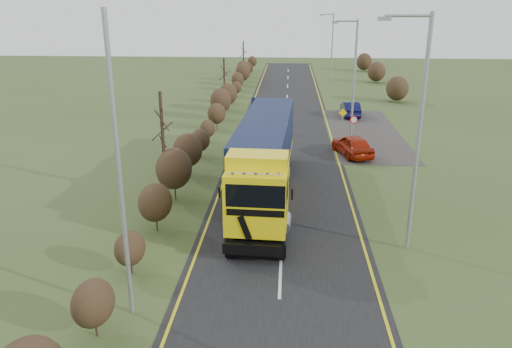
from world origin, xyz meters
The scene contains 14 objects.
ground centered at (0.00, 0.00, 0.00)m, with size 160.00×160.00×0.00m, color #37471E.
road centered at (0.00, 10.00, 0.01)m, with size 8.00×120.00×0.02m, color black.
layby centered at (6.50, 20.00, 0.01)m, with size 6.00×18.00×0.02m, color #292624.
lane_markings centered at (0.00, 9.69, 0.03)m, with size 7.52×116.00×0.01m.
hedgerow centered at (-6.00, 7.89, 1.62)m, with size 2.24×102.04×6.05m.
lorry centered at (-1.08, 4.74, 2.48)m, with size 3.21×15.78×4.37m.
car_red_hatchback centered at (4.80, 13.25, 0.75)m, with size 1.78×4.43×1.51m, color #921A07.
car_blue_sedan centered at (6.13, 26.40, 0.70)m, with size 1.48×4.26×1.40m, color black.
streetlight_near centered at (5.46, -1.01, 5.60)m, with size 2.14×0.20×10.10m.
streetlight_mid centered at (4.97, 16.91, 5.12)m, with size 1.97×0.19×9.28m.
streetlight_far centered at (5.65, 46.84, 5.00)m, with size 1.93×0.18×9.08m.
left_pole centered at (-5.20, -6.62, 5.15)m, with size 0.16×0.16×10.30m, color gray.
speed_sign centered at (5.20, 16.45, 1.52)m, with size 0.60×0.10×2.19m.
warning_board centered at (4.80, 20.67, 1.16)m, with size 0.73×0.11×1.91m.
Camera 1 is at (0.19, -21.44, 10.43)m, focal length 35.00 mm.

